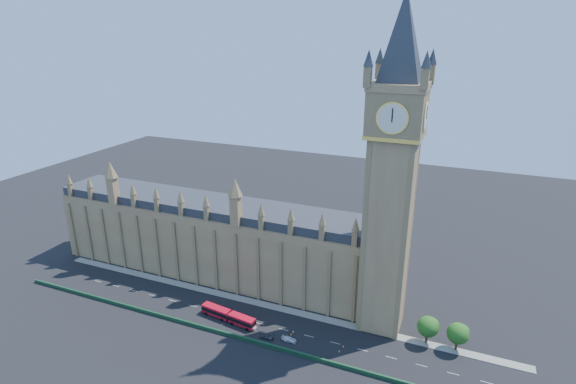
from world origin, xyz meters
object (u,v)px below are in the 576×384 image
at_px(red_bus, 228,316).
at_px(car_white, 289,339).
at_px(car_silver, 248,326).
at_px(car_grey, 267,337).

height_order(red_bus, car_white, red_bus).
xyz_separation_m(red_bus, car_silver, (7.49, -1.13, -0.92)).
distance_m(car_grey, car_white, 6.59).
distance_m(car_grey, car_silver, 7.44).
relative_size(red_bus, car_silver, 4.07).
bearing_deg(car_silver, car_white, -96.65).
xyz_separation_m(car_grey, car_white, (6.45, 1.34, -0.01)).
bearing_deg(car_white, car_grey, 102.30).
relative_size(car_grey, car_white, 0.87).
height_order(red_bus, car_grey, red_bus).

